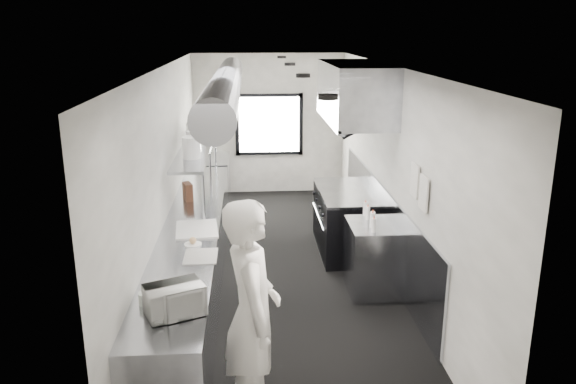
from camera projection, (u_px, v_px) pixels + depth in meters
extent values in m
cube|color=black|center=(281.00, 270.00, 7.97)|extent=(3.00, 8.00, 0.01)
cube|color=silver|center=(280.00, 67.00, 7.18)|extent=(3.00, 8.00, 0.01)
cube|color=silver|center=(269.00, 124.00, 11.41)|extent=(3.00, 0.02, 2.80)
cube|color=silver|center=(315.00, 324.00, 3.75)|extent=(3.00, 0.02, 2.80)
cube|color=silver|center=(167.00, 176.00, 7.48)|extent=(0.02, 8.00, 2.80)
cube|color=silver|center=(391.00, 172.00, 7.68)|extent=(0.02, 8.00, 2.80)
cube|color=#9497A1|center=(381.00, 224.00, 8.20)|extent=(0.03, 5.50, 1.10)
cylinder|color=gray|center=(226.00, 84.00, 7.59)|extent=(0.40, 6.40, 0.40)
cube|color=white|center=(269.00, 125.00, 11.37)|extent=(1.20, 0.03, 1.10)
cube|color=black|center=(269.00, 96.00, 11.23)|extent=(1.36, 0.03, 0.08)
cube|color=black|center=(269.00, 153.00, 11.55)|extent=(1.36, 0.03, 0.08)
cube|color=black|center=(237.00, 125.00, 11.35)|extent=(0.08, 0.03, 1.25)
cube|color=black|center=(301.00, 124.00, 11.43)|extent=(0.08, 0.03, 1.25)
cube|color=#9497A1|center=(355.00, 92.00, 8.04)|extent=(0.80, 2.20, 0.80)
cube|color=#9497A1|center=(328.00, 119.00, 8.12)|extent=(0.05, 2.20, 0.05)
cube|color=black|center=(348.00, 116.00, 8.13)|extent=(0.50, 2.10, 0.28)
cube|color=#9497A1|center=(194.00, 256.00, 7.29)|extent=(0.70, 6.00, 0.90)
cube|color=#9497A1|center=(196.00, 149.00, 8.41)|extent=(0.45, 3.00, 0.04)
cylinder|color=#9497A1|center=(203.00, 197.00, 7.18)|extent=(0.04, 0.04, 0.66)
cylinder|color=#9497A1|center=(210.00, 170.00, 8.52)|extent=(0.04, 0.04, 0.66)
cylinder|color=#9497A1|center=(215.00, 150.00, 9.86)|extent=(0.04, 0.04, 0.66)
cube|color=black|center=(347.00, 222.00, 8.58)|extent=(0.85, 1.60, 0.90)
cube|color=#9497A1|center=(348.00, 192.00, 8.45)|extent=(0.85, 1.60, 0.04)
cube|color=#9497A1|center=(320.00, 222.00, 8.56)|extent=(0.03, 1.55, 0.80)
cylinder|color=#9497A1|center=(318.00, 216.00, 8.53)|extent=(0.03, 1.30, 0.03)
cube|color=#9497A1|center=(373.00, 258.00, 7.25)|extent=(0.65, 0.80, 0.90)
cube|color=#9497A1|center=(211.00, 181.00, 10.83)|extent=(0.70, 1.20, 0.90)
cube|color=silver|center=(415.00, 180.00, 6.47)|extent=(0.02, 0.28, 0.38)
cube|color=silver|center=(424.00, 193.00, 6.15)|extent=(0.02, 0.28, 0.38)
imported|color=silver|center=(252.00, 314.00, 4.69)|extent=(0.55, 0.77, 2.00)
imported|color=white|center=(174.00, 300.00, 4.86)|extent=(0.55, 0.49, 0.27)
cylinder|color=beige|center=(147.00, 298.00, 5.07)|extent=(0.16, 0.16, 0.11)
cylinder|color=beige|center=(150.00, 293.00, 5.17)|extent=(0.16, 0.16, 0.11)
cube|color=silver|center=(201.00, 256.00, 6.12)|extent=(0.36, 0.44, 0.01)
cylinder|color=white|center=(193.00, 244.00, 6.44)|extent=(0.21, 0.21, 0.02)
sphere|color=tan|center=(193.00, 240.00, 6.43)|extent=(0.08, 0.08, 0.08)
cube|color=silver|center=(197.00, 229.00, 6.92)|extent=(0.56, 0.71, 0.02)
cube|color=#502D1C|center=(188.00, 192.00, 8.10)|extent=(0.17, 0.25, 0.25)
cylinder|color=white|center=(191.00, 148.00, 7.66)|extent=(0.26, 0.26, 0.29)
cylinder|color=white|center=(194.00, 141.00, 8.12)|extent=(0.27, 0.27, 0.29)
cylinder|color=white|center=(195.00, 135.00, 8.41)|extent=(0.28, 0.28, 0.35)
cylinder|color=white|center=(197.00, 127.00, 9.08)|extent=(0.24, 0.24, 0.34)
cylinder|color=silver|center=(374.00, 225.00, 6.83)|extent=(0.08, 0.08, 0.17)
cylinder|color=silver|center=(372.00, 220.00, 6.99)|extent=(0.08, 0.08, 0.19)
cylinder|color=silver|center=(373.00, 219.00, 7.06)|extent=(0.07, 0.07, 0.18)
cylinder|color=silver|center=(368.00, 213.00, 7.28)|extent=(0.07, 0.07, 0.17)
cylinder|color=silver|center=(365.00, 209.00, 7.42)|extent=(0.08, 0.08, 0.19)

